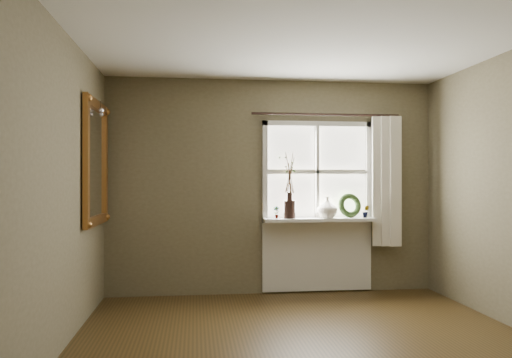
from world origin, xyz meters
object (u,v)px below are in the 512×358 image
Objects in this scene: cream_vase at (327,207)px; wreath at (350,208)px; dark_jug at (290,209)px; gilt_mirror at (96,163)px.

wreath is at bearing 7.81° from cream_vase.
dark_jug is 0.76m from wreath.
gilt_mirror is (-2.15, -0.54, 0.53)m from dark_jug.
cream_vase is at bearing 11.66° from gilt_mirror.
wreath is 3.01m from gilt_mirror.
wreath reaches higher than dark_jug.
wreath is (0.29, 0.04, -0.01)m from cream_vase.
dark_jug is at bearing 171.95° from wreath.
gilt_mirror is at bearing -165.91° from dark_jug.
gilt_mirror reaches higher than cream_vase.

